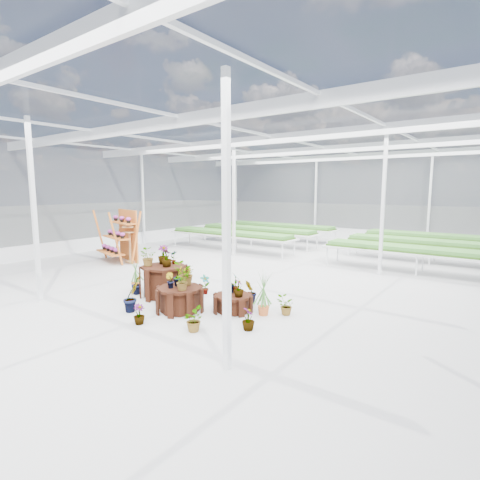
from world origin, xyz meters
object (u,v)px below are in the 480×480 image
Objects in this scene: plinth_low at (233,303)px; bird_table at (130,242)px; shelf_rack at (117,236)px; plinth_tall at (164,281)px; plinth_mid at (180,299)px.

plinth_low is 0.55× the size of bird_table.
shelf_rack reaches higher than plinth_low.
plinth_tall is 1.35× the size of plinth_low.
plinth_mid is 6.33m from bird_table.
plinth_tall is 1.35m from plinth_mid.
bird_table is at bearing 24.37° from shelf_rack.
shelf_rack is at bearing 155.85° from plinth_mid.
plinth_low is at bearing 2.60° from plinth_tall.
plinth_low is (1.00, 0.70, -0.08)m from plinth_mid.
plinth_low is at bearing 34.99° from plinth_mid.
bird_table is (-4.41, 2.28, 0.40)m from plinth_tall.
bird_table is (-5.61, 2.88, 0.53)m from plinth_mid.
shelf_rack reaches higher than plinth_mid.
bird_table is at bearing 161.70° from plinth_low.
plinth_low is (2.20, 0.10, -0.21)m from plinth_tall.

